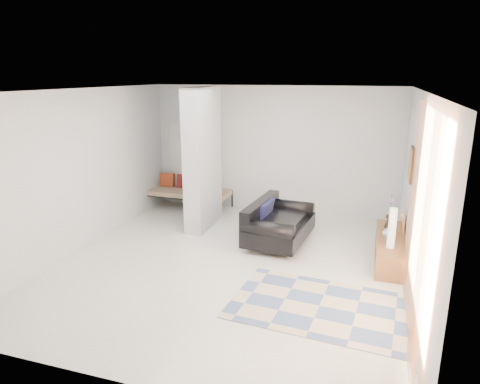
% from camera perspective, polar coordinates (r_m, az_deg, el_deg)
% --- Properties ---
extents(floor, '(6.00, 6.00, 0.00)m').
position_cam_1_polar(floor, '(7.17, -1.44, -9.56)').
color(floor, beige).
rests_on(floor, ground).
extents(ceiling, '(6.00, 6.00, 0.00)m').
position_cam_1_polar(ceiling, '(6.50, -1.61, 13.40)').
color(ceiling, white).
rests_on(ceiling, wall_back).
extents(wall_back, '(6.00, 0.00, 6.00)m').
position_cam_1_polar(wall_back, '(9.53, 4.41, 5.55)').
color(wall_back, silver).
rests_on(wall_back, ground).
extents(wall_front, '(6.00, 0.00, 6.00)m').
position_cam_1_polar(wall_front, '(4.13, -15.39, -8.43)').
color(wall_front, silver).
rests_on(wall_front, ground).
extents(wall_left, '(0.00, 6.00, 6.00)m').
position_cam_1_polar(wall_left, '(8.01, -20.47, 2.72)').
color(wall_left, silver).
rests_on(wall_left, ground).
extents(wall_right, '(0.00, 6.00, 6.00)m').
position_cam_1_polar(wall_right, '(6.38, 22.51, -0.58)').
color(wall_right, silver).
rests_on(wall_right, ground).
extents(partition_column, '(0.35, 1.20, 2.80)m').
position_cam_1_polar(partition_column, '(8.55, -5.00, 4.39)').
color(partition_column, '#B4B8BB').
rests_on(partition_column, floor).
extents(hallway_door, '(0.85, 0.06, 2.04)m').
position_cam_1_polar(hallway_door, '(10.24, -7.22, 4.01)').
color(hallway_door, beige).
rests_on(hallway_door, floor).
extents(curtain, '(0.00, 2.55, 2.55)m').
position_cam_1_polar(curtain, '(5.26, 22.61, -3.29)').
color(curtain, '#FF8E43').
rests_on(curtain, wall_right).
extents(wall_art, '(0.04, 0.45, 0.55)m').
position_cam_1_polar(wall_art, '(7.30, 21.91, 3.41)').
color(wall_art, '#361C0E').
rests_on(wall_art, wall_right).
extents(media_console, '(0.45, 1.81, 0.80)m').
position_cam_1_polar(media_console, '(7.70, 19.34, -7.03)').
color(media_console, brown).
rests_on(media_console, floor).
extents(loveseat, '(1.11, 1.73, 0.76)m').
position_cam_1_polar(loveseat, '(7.99, 4.89, -4.21)').
color(loveseat, silver).
rests_on(loveseat, floor).
extents(daybed, '(1.93, 0.83, 0.77)m').
position_cam_1_polar(daybed, '(10.01, -7.00, 0.16)').
color(daybed, black).
rests_on(daybed, floor).
extents(area_rug, '(2.45, 1.74, 0.01)m').
position_cam_1_polar(area_rug, '(6.08, 10.54, -14.72)').
color(area_rug, '#C0B192').
rests_on(area_rug, floor).
extents(cylinder_lamp, '(0.12, 0.12, 0.64)m').
position_cam_1_polar(cylinder_lamp, '(7.07, 19.62, -4.57)').
color(cylinder_lamp, white).
rests_on(cylinder_lamp, media_console).
extents(bronze_figurine, '(0.14, 0.14, 0.24)m').
position_cam_1_polar(bronze_figurine, '(8.03, 19.11, -3.67)').
color(bronze_figurine, '#312315').
rests_on(bronze_figurine, media_console).
extents(vase, '(0.20, 0.20, 0.20)m').
position_cam_1_polar(vase, '(7.56, 19.16, -5.04)').
color(vase, silver).
rests_on(vase, media_console).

